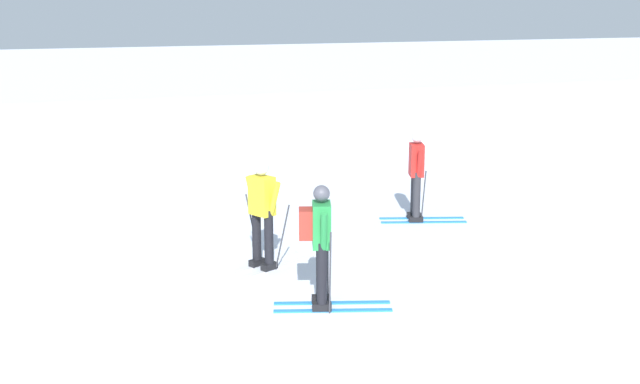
{
  "coord_description": "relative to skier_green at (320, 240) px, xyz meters",
  "views": [
    {
      "loc": [
        -1.68,
        -7.83,
        4.13
      ],
      "look_at": [
        2.36,
        4.66,
        0.9
      ],
      "focal_mm": 45.02,
      "sensor_mm": 36.0,
      "label": 1
    }
  ],
  "objects": [
    {
      "name": "skier_green",
      "position": [
        0.0,
        0.0,
        0.0
      ],
      "size": [
        1.64,
        0.97,
        1.71
      ],
      "color": "#237AC6",
      "rests_on": "ground"
    },
    {
      "name": "far_snow_ridge",
      "position": [
        -1.46,
        16.35,
        -0.23
      ],
      "size": [
        80.0,
        9.27,
        1.46
      ],
      "primitive_type": "cube",
      "color": "silver",
      "rests_on": "ground"
    },
    {
      "name": "skier_red",
      "position": [
        3.04,
        3.56,
        -0.04
      ],
      "size": [
        1.64,
        0.97,
        1.71
      ],
      "color": "#237AC6",
      "rests_on": "ground"
    },
    {
      "name": "skier_yellow",
      "position": [
        -0.34,
        1.8,
        -0.04
      ],
      "size": [
        1.59,
        1.08,
        1.71
      ],
      "color": "silver",
      "rests_on": "ground"
    }
  ]
}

